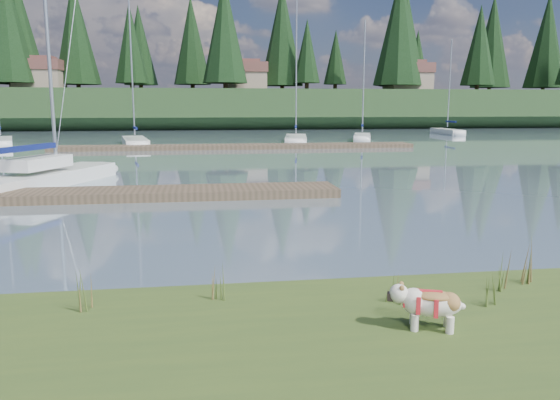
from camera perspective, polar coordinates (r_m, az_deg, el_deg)
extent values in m
plane|color=slate|center=(39.80, -7.40, 5.31)|extent=(200.00, 200.00, 0.00)
cube|color=#1C3117|center=(82.68, -8.01, 9.33)|extent=(200.00, 20.00, 5.00)
cylinder|color=silver|center=(7.06, 13.89, -12.33)|extent=(0.10, 0.10, 0.21)
cylinder|color=silver|center=(7.25, 13.79, -11.71)|extent=(0.10, 0.10, 0.21)
cylinder|color=silver|center=(7.10, 17.33, -12.37)|extent=(0.10, 0.10, 0.21)
cylinder|color=silver|center=(7.29, 17.14, -11.75)|extent=(0.10, 0.10, 0.21)
ellipsoid|color=silver|center=(7.09, 15.71, -10.40)|extent=(0.76, 0.55, 0.32)
ellipsoid|color=olive|center=(7.06, 15.75, -9.60)|extent=(0.56, 0.46, 0.11)
ellipsoid|color=silver|center=(7.03, 12.31, -9.53)|extent=(0.31, 0.31, 0.24)
cube|color=black|center=(7.04, 11.44, -9.83)|extent=(0.11, 0.14, 0.09)
cube|color=white|center=(23.04, -23.20, 1.90)|extent=(4.29, 7.50, 0.70)
ellipsoid|color=white|center=(26.08, -18.41, 3.03)|extent=(2.24, 2.47, 0.70)
cylinder|color=silver|center=(23.64, -23.25, 17.14)|extent=(0.14, 0.14, 11.21)
cube|color=#0C1550|center=(22.04, -25.11, 4.92)|extent=(1.42, 3.20, 0.20)
cube|color=white|center=(22.62, -23.95, 3.58)|extent=(2.08, 2.93, 0.45)
cube|color=#4C3D2C|center=(19.19, -18.23, 0.55)|extent=(16.00, 2.00, 0.30)
cube|color=#4C3D2C|center=(39.87, -4.52, 5.58)|extent=(26.00, 2.20, 0.30)
cube|color=white|center=(48.04, -27.14, 5.34)|extent=(3.65, 7.22, 0.70)
ellipsoid|color=white|center=(51.57, -27.07, 5.58)|extent=(2.05, 2.30, 0.70)
cube|color=white|center=(44.67, -14.91, 5.83)|extent=(2.95, 7.64, 0.70)
ellipsoid|color=white|center=(48.38, -15.18, 6.10)|extent=(1.95, 2.28, 0.70)
cylinder|color=silver|center=(44.72, -15.28, 14.04)|extent=(0.12, 0.12, 11.65)
cube|color=#0C1550|center=(43.59, -14.89, 7.29)|extent=(0.70, 2.96, 0.20)
cube|color=white|center=(46.23, 1.67, 6.28)|extent=(3.02, 7.71, 0.70)
ellipsoid|color=white|center=(49.99, 1.69, 6.54)|extent=(1.98, 2.31, 0.70)
cylinder|color=silver|center=(46.28, 1.72, 14.17)|extent=(0.12, 0.12, 11.57)
cube|color=#0C1550|center=(45.15, 1.68, 7.69)|extent=(0.73, 2.98, 0.20)
cube|color=white|center=(49.42, 8.58, 6.40)|extent=(3.17, 6.34, 0.70)
ellipsoid|color=white|center=(52.52, 8.60, 6.60)|extent=(1.79, 2.01, 0.70)
cylinder|color=silver|center=(49.40, 8.74, 12.61)|extent=(0.12, 0.12, 9.56)
cube|color=#0C1550|center=(48.53, 8.61, 7.73)|extent=(0.92, 2.41, 0.20)
cube|color=white|center=(62.70, 17.06, 6.78)|extent=(1.62, 6.26, 0.70)
ellipsoid|color=white|center=(65.57, 15.98, 6.95)|extent=(1.41, 1.74, 0.70)
cylinder|color=silver|center=(62.68, 17.30, 11.55)|extent=(0.12, 0.12, 9.27)
cube|color=#0C1550|center=(61.88, 17.43, 7.83)|extent=(0.28, 2.48, 0.20)
cone|color=#475B23|center=(7.93, -6.97, -8.27)|extent=(0.03, 0.03, 0.56)
cone|color=brown|center=(7.88, -6.14, -8.79)|extent=(0.03, 0.03, 0.45)
cone|color=#475B23|center=(7.95, -6.54, -8.00)|extent=(0.03, 0.03, 0.61)
cone|color=brown|center=(7.93, -5.93, -8.88)|extent=(0.03, 0.03, 0.39)
cone|color=#475B23|center=(7.86, -6.80, -8.64)|extent=(0.03, 0.03, 0.50)
cone|color=#475B23|center=(7.90, 11.37, -9.20)|extent=(0.03, 0.03, 0.37)
cone|color=brown|center=(7.88, 12.30, -9.55)|extent=(0.03, 0.03, 0.29)
cone|color=#475B23|center=(7.94, 11.71, -8.97)|extent=(0.03, 0.03, 0.40)
cone|color=brown|center=(7.93, 12.40, -9.56)|extent=(0.03, 0.03, 0.26)
cone|color=#475B23|center=(7.84, 11.70, -9.50)|extent=(0.03, 0.03, 0.33)
cone|color=#475B23|center=(8.85, 21.89, -6.89)|extent=(0.03, 0.03, 0.58)
cone|color=brown|center=(8.87, 22.72, -7.31)|extent=(0.03, 0.03, 0.47)
cone|color=#475B23|center=(8.90, 22.14, -6.63)|extent=(0.03, 0.03, 0.64)
cone|color=brown|center=(8.92, 22.74, -7.41)|extent=(0.03, 0.03, 0.41)
cone|color=#475B23|center=(8.81, 22.26, -7.20)|extent=(0.03, 0.03, 0.53)
cone|color=#475B23|center=(7.94, -19.96, -8.77)|extent=(0.03, 0.03, 0.56)
cone|color=brown|center=(7.87, -19.25, -9.32)|extent=(0.03, 0.03, 0.45)
cone|color=#475B23|center=(7.95, -19.51, -8.52)|extent=(0.03, 0.03, 0.61)
cone|color=brown|center=(7.91, -18.97, -9.42)|extent=(0.03, 0.03, 0.39)
cone|color=#475B23|center=(7.87, -19.92, -9.15)|extent=(0.03, 0.03, 0.50)
cone|color=#475B23|center=(8.16, 20.70, -8.66)|extent=(0.03, 0.03, 0.46)
cone|color=brown|center=(8.17, 21.60, -9.04)|extent=(0.03, 0.03, 0.37)
cone|color=#475B23|center=(8.21, 20.97, -8.41)|extent=(0.03, 0.03, 0.51)
cone|color=brown|center=(8.22, 21.63, -9.09)|extent=(0.03, 0.03, 0.33)
cone|color=#475B23|center=(8.11, 21.09, -8.97)|extent=(0.03, 0.03, 0.42)
cone|color=#475B23|center=(9.32, 24.07, -6.02)|extent=(0.03, 0.03, 0.65)
cone|color=brown|center=(9.34, 24.85, -6.46)|extent=(0.03, 0.03, 0.52)
cone|color=#475B23|center=(9.37, 24.30, -5.76)|extent=(0.03, 0.03, 0.71)
cone|color=brown|center=(9.40, 24.85, -6.57)|extent=(0.03, 0.03, 0.45)
cone|color=#475B23|center=(9.28, 24.43, -6.33)|extent=(0.03, 0.03, 0.58)
cube|color=#33281C|center=(8.64, -3.37, -10.58)|extent=(60.00, 0.50, 0.14)
cylinder|color=#382619|center=(81.44, -26.25, 10.82)|extent=(0.60, 0.60, 1.80)
cone|color=black|center=(82.06, -26.67, 16.15)|extent=(6.60, 6.60, 15.00)
cylinder|color=#382619|center=(82.25, -15.19, 11.46)|extent=(0.60, 0.60, 1.80)
cone|color=black|center=(82.66, -15.38, 15.51)|extent=(4.84, 4.84, 11.00)
cylinder|color=#382619|center=(75.81, -5.71, 11.91)|extent=(0.60, 0.60, 1.80)
cone|color=black|center=(76.42, -5.81, 17.31)|extent=(6.16, 6.16, 14.00)
cylinder|color=#382619|center=(81.25, 2.81, 11.80)|extent=(0.60, 0.60, 1.80)
cone|color=black|center=(81.57, 2.84, 15.28)|extent=(3.96, 3.96, 9.00)
cylinder|color=#382619|center=(82.85, 12.13, 11.56)|extent=(0.60, 0.60, 1.80)
cone|color=black|center=(83.52, 12.34, 17.12)|extent=(7.04, 7.04, 16.00)
cylinder|color=#382619|center=(91.31, 19.87, 11.02)|extent=(0.60, 0.60, 1.80)
cone|color=black|center=(91.72, 20.11, 14.95)|extent=(5.28, 5.28, 12.00)
cube|color=gray|center=(82.54, -23.83, 11.31)|extent=(6.00, 5.00, 2.80)
cube|color=brown|center=(82.65, -23.93, 12.77)|extent=(6.30, 5.30, 1.40)
cube|color=brown|center=(82.71, -23.97, 13.32)|extent=(4.20, 3.60, 0.70)
cube|color=gray|center=(81.02, -3.73, 12.16)|extent=(6.00, 5.00, 2.80)
cube|color=brown|center=(81.13, -3.74, 13.64)|extent=(6.30, 5.30, 1.40)
cube|color=brown|center=(81.19, -3.75, 14.20)|extent=(4.20, 3.60, 0.70)
cube|color=gray|center=(84.51, 13.20, 11.83)|extent=(6.00, 5.00, 2.80)
cube|color=brown|center=(84.62, 13.26, 13.25)|extent=(6.30, 5.30, 1.40)
cube|color=brown|center=(84.67, 13.28, 13.79)|extent=(4.20, 3.60, 0.70)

